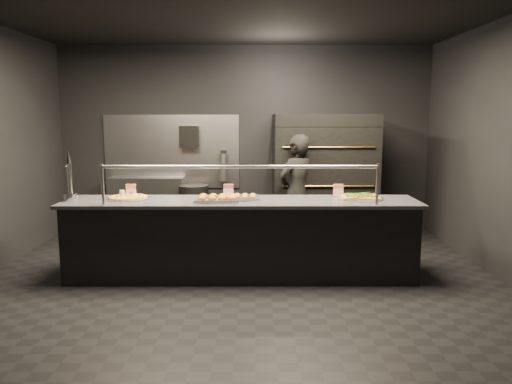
# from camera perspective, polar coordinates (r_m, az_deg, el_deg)

# --- Properties ---
(room) EXTENTS (6.04, 6.00, 3.00)m
(room) POSITION_cam_1_polar(r_m,az_deg,el_deg) (5.76, -1.99, 4.81)
(room) COLOR black
(room) RESTS_ON ground
(service_counter) EXTENTS (4.10, 0.78, 1.37)m
(service_counter) POSITION_cam_1_polar(r_m,az_deg,el_deg) (5.87, -1.72, -5.32)
(service_counter) COLOR black
(service_counter) RESTS_ON ground
(pizza_oven) EXTENTS (1.50, 1.23, 1.91)m
(pizza_oven) POSITION_cam_1_polar(r_m,az_deg,el_deg) (7.72, 7.61, 1.80)
(pizza_oven) COLOR black
(pizza_oven) RESTS_ON ground
(prep_shelf) EXTENTS (1.20, 0.35, 0.90)m
(prep_shelf) POSITION_cam_1_polar(r_m,az_deg,el_deg) (8.33, -12.34, -1.41)
(prep_shelf) COLOR #99999E
(prep_shelf) RESTS_ON ground
(towel_dispenser) EXTENTS (0.30, 0.20, 0.35)m
(towel_dispenser) POSITION_cam_1_polar(r_m,az_deg,el_deg) (8.16, -7.65, 6.29)
(towel_dispenser) COLOR black
(towel_dispenser) RESTS_ON room
(fire_extinguisher) EXTENTS (0.14, 0.14, 0.51)m
(fire_extinguisher) POSITION_cam_1_polar(r_m,az_deg,el_deg) (8.15, -3.73, 2.89)
(fire_extinguisher) COLOR #B2B2B7
(fire_extinguisher) RESTS_ON room
(beer_tap) EXTENTS (0.15, 0.22, 0.58)m
(beer_tap) POSITION_cam_1_polar(r_m,az_deg,el_deg) (6.08, -20.47, 0.58)
(beer_tap) COLOR silver
(beer_tap) RESTS_ON service_counter
(round_pizza) EXTENTS (0.51, 0.51, 0.03)m
(round_pizza) POSITION_cam_1_polar(r_m,az_deg,el_deg) (6.05, -14.37, -0.61)
(round_pizza) COLOR silver
(round_pizza) RESTS_ON service_counter
(slider_tray_a) EXTENTS (0.53, 0.41, 0.08)m
(slider_tray_a) POSITION_cam_1_polar(r_m,az_deg,el_deg) (5.70, -4.42, -0.76)
(slider_tray_a) COLOR silver
(slider_tray_a) RESTS_ON service_counter
(slider_tray_b) EXTENTS (0.46, 0.38, 0.07)m
(slider_tray_b) POSITION_cam_1_polar(r_m,az_deg,el_deg) (5.81, -1.74, -0.63)
(slider_tray_b) COLOR silver
(slider_tray_b) RESTS_ON service_counter
(square_pizza) EXTENTS (0.54, 0.54, 0.05)m
(square_pizza) POSITION_cam_1_polar(r_m,az_deg,el_deg) (5.99, 11.80, -0.59)
(square_pizza) COLOR silver
(square_pizza) RESTS_ON service_counter
(condiment_jar) EXTENTS (0.15, 0.06, 0.10)m
(condiment_jar) POSITION_cam_1_polar(r_m,az_deg,el_deg) (6.06, -14.77, -0.30)
(condiment_jar) COLOR silver
(condiment_jar) RESTS_ON service_counter
(tent_cards) EXTENTS (2.63, 0.04, 0.15)m
(tent_cards) POSITION_cam_1_polar(r_m,az_deg,el_deg) (6.04, -2.69, 0.22)
(tent_cards) COLOR white
(tent_cards) RESTS_ON service_counter
(trash_bin) EXTENTS (0.47, 0.47, 0.79)m
(trash_bin) POSITION_cam_1_polar(r_m,az_deg,el_deg) (8.08, -7.11, -1.99)
(trash_bin) COLOR black
(trash_bin) RESTS_ON ground
(worker) EXTENTS (0.71, 0.68, 1.64)m
(worker) POSITION_cam_1_polar(r_m,az_deg,el_deg) (7.03, 4.65, -0.06)
(worker) COLOR black
(worker) RESTS_ON ground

